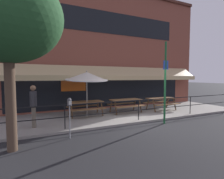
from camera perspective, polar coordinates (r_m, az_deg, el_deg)
ground_plane at (r=8.35m, az=9.81°, el=-10.86°), size 120.00×120.00×0.00m
patio_deck at (r=9.99m, az=3.16°, el=-8.05°), size 15.00×4.00×0.10m
restaurant_building at (r=11.93m, az=-2.00°, el=13.06°), size 15.00×1.60×8.09m
patio_railing at (r=8.42m, az=8.70°, el=-5.16°), size 13.84×0.04×0.97m
picnic_table_left at (r=9.33m, az=-8.62°, el=-4.85°), size 1.80×1.42×0.76m
picnic_table_centre at (r=10.13m, az=4.51°, el=-4.11°), size 1.80×1.42×0.76m
picnic_table_right at (r=11.26m, az=15.77°, el=-3.44°), size 1.80×1.42×0.76m
patio_umbrella_left at (r=8.97m, az=-8.25°, el=4.26°), size 2.14×2.14×2.38m
pedestrian_walking at (r=7.81m, az=-24.26°, el=-4.27°), size 0.27×0.62×1.71m
parking_meter_near at (r=6.22m, az=-13.72°, el=-5.21°), size 0.15×0.16×1.42m
street_sign_pole at (r=8.29m, az=16.96°, el=2.37°), size 0.28×0.09×3.73m
street_tree_curbside at (r=5.95m, az=-30.27°, el=21.53°), size 3.04×2.74×5.57m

